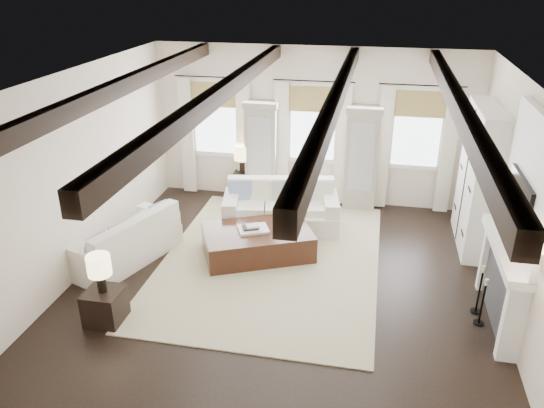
% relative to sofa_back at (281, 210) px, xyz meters
% --- Properties ---
extents(ground, '(7.50, 7.50, 0.00)m').
position_rel_sofa_back_xyz_m(ground, '(0.38, -2.28, -0.37)').
color(ground, black).
rests_on(ground, ground).
extents(room_shell, '(6.54, 7.54, 3.22)m').
position_rel_sofa_back_xyz_m(room_shell, '(1.13, -1.38, 1.52)').
color(room_shell, white).
rests_on(room_shell, ground).
extents(area_rug, '(3.59, 4.84, 0.02)m').
position_rel_sofa_back_xyz_m(area_rug, '(0.07, -1.27, -0.36)').
color(area_rug, '#C1B893').
rests_on(area_rug, ground).
extents(sofa_back, '(2.27, 1.33, 0.91)m').
position_rel_sofa_back_xyz_m(sofa_back, '(0.00, 0.00, 0.00)').
color(sofa_back, white).
rests_on(sofa_back, ground).
extents(sofa_left, '(1.51, 2.15, 0.84)m').
position_rel_sofa_back_xyz_m(sofa_left, '(-2.31, -1.76, -0.03)').
color(sofa_left, white).
rests_on(sofa_left, ground).
extents(ottoman, '(2.11, 1.78, 0.47)m').
position_rel_sofa_back_xyz_m(ottoman, '(-0.20, -1.11, -0.13)').
color(ottoman, black).
rests_on(ottoman, ground).
extents(tray, '(0.61, 0.55, 0.04)m').
position_rel_sofa_back_xyz_m(tray, '(-0.26, -1.13, 0.12)').
color(tray, white).
rests_on(tray, ottoman).
extents(book_lower, '(0.32, 0.29, 0.04)m').
position_rel_sofa_back_xyz_m(book_lower, '(-0.31, -1.14, 0.16)').
color(book_lower, '#262628').
rests_on(book_lower, tray).
extents(book_upper, '(0.27, 0.25, 0.03)m').
position_rel_sofa_back_xyz_m(book_upper, '(-0.27, -1.15, 0.20)').
color(book_upper, beige).
rests_on(book_upper, book_lower).
extents(book_loose, '(0.29, 0.26, 0.03)m').
position_rel_sofa_back_xyz_m(book_loose, '(0.20, -1.06, 0.12)').
color(book_loose, '#262628').
rests_on(book_loose, ottoman).
extents(side_table_front, '(0.50, 0.50, 0.50)m').
position_rel_sofa_back_xyz_m(side_table_front, '(-1.86, -3.38, -0.12)').
color(side_table_front, black).
rests_on(side_table_front, ground).
extents(lamp_front, '(0.32, 0.32, 0.56)m').
position_rel_sofa_back_xyz_m(lamp_front, '(-1.86, -3.38, 0.51)').
color(lamp_front, black).
rests_on(lamp_front, side_table_front).
extents(side_table_back, '(0.40, 0.40, 0.59)m').
position_rel_sofa_back_xyz_m(side_table_back, '(-1.04, 1.20, -0.07)').
color(side_table_back, black).
rests_on(side_table_back, ground).
extents(lamp_back, '(0.36, 0.36, 0.61)m').
position_rel_sofa_back_xyz_m(lamp_back, '(-1.04, 1.20, 0.64)').
color(lamp_back, black).
rests_on(lamp_back, side_table_back).
extents(candlestick_near, '(0.15, 0.15, 0.73)m').
position_rel_sofa_back_xyz_m(candlestick_near, '(3.28, -2.39, -0.07)').
color(candlestick_near, black).
rests_on(candlestick_near, ground).
extents(candlestick_far, '(0.15, 0.15, 0.76)m').
position_rel_sofa_back_xyz_m(candlestick_far, '(3.28, -2.11, -0.05)').
color(candlestick_far, black).
rests_on(candlestick_far, ground).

